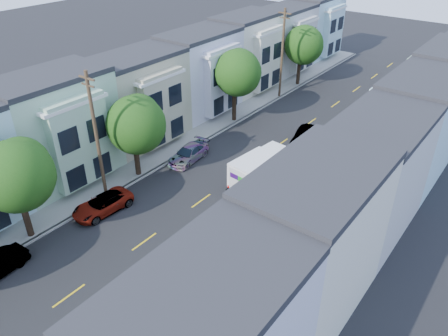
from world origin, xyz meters
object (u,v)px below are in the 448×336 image
object	(u,v)px
tree_far_r	(399,89)
parked_right_c	(321,159)
tree_d	(237,73)
parked_left_d	(189,154)
parked_right_d	(365,122)
lead_sedan	(305,137)
parked_right_a	(124,332)
parked_left_c	(103,204)
utility_pole_near	(97,137)
parked_right_b	(157,303)
tree_e	(303,45)
utility_pole_far	(282,54)
tree_b	(16,176)
fedex_truck	(260,168)
tree_c	(135,125)

from	to	relation	value
tree_far_r	parked_right_c	size ratio (longest dim) A/B	1.15
tree_d	parked_left_d	world-z (taller)	tree_d
tree_d	parked_right_d	bearing A→B (deg)	31.34
lead_sedan	parked_right_d	distance (m)	7.65
tree_far_r	parked_right_a	xyz separation A→B (m)	(-1.99, -34.63, -3.25)
tree_d	parked_left_c	xyz separation A→B (m)	(1.40, -18.73, -4.68)
utility_pole_near	parked_left_d	xyz separation A→B (m)	(1.40, 8.17, -4.49)
parked_right_b	tree_e	bearing A→B (deg)	108.88
parked_left_c	parked_right_c	xyz separation A→B (m)	(9.80, 15.83, 0.03)
tree_d	utility_pole_far	xyz separation A→B (m)	(0.00, 8.69, -0.16)
tree_d	parked_right_a	size ratio (longest dim) A/B	1.99
parked_right_a	parked_right_d	bearing A→B (deg)	90.83
parked_left_c	tree_e	bearing A→B (deg)	97.21
tree_b	parked_left_d	bearing A→B (deg)	84.46
tree_e	parked_right_c	xyz separation A→B (m)	(11.20, -16.55, -4.43)
tree_b	parked_right_d	world-z (taller)	tree_b
parked_left_c	parked_right_b	distance (m)	10.67
tree_far_r	fedex_truck	size ratio (longest dim) A/B	0.97
parked_left_c	parked_right_b	bearing A→B (deg)	-18.51
lead_sedan	parked_right_a	size ratio (longest dim) A/B	1.20
utility_pole_far	lead_sedan	world-z (taller)	utility_pole_far
parked_left_c	parked_right_a	distance (m)	11.83
tree_e	fedex_truck	size ratio (longest dim) A/B	1.32
lead_sedan	fedex_truck	bearing A→B (deg)	-95.82
tree_c	parked_right_b	size ratio (longest dim) A/B	1.64
tree_far_r	parked_right_a	size ratio (longest dim) A/B	1.42
fedex_truck	tree_far_r	bearing A→B (deg)	81.55
parked_right_d	lead_sedan	bearing A→B (deg)	-109.50
tree_c	tree_e	size ratio (longest dim) A/B	0.96
utility_pole_near	parked_right_b	world-z (taller)	utility_pole_near
tree_b	parked_right_a	distance (m)	12.15
tree_far_r	tree_b	bearing A→B (deg)	-111.88
tree_e	parked_right_d	distance (m)	13.85
parked_right_c	fedex_truck	bearing A→B (deg)	-111.13
tree_d	tree_e	bearing A→B (deg)	90.00
parked_left_c	parked_right_b	xyz separation A→B (m)	(9.80, -4.21, 0.02)
fedex_truck	utility_pole_far	bearing A→B (deg)	122.37
tree_d	parked_right_a	bearing A→B (deg)	-66.16
tree_e	parked_left_c	distance (m)	32.71
tree_c	parked_left_d	world-z (taller)	tree_c
parked_right_c	utility_pole_far	bearing A→B (deg)	137.48
parked_right_b	parked_left_d	bearing A→B (deg)	127.22
parked_left_d	tree_e	bearing A→B (deg)	88.21
parked_left_c	utility_pole_far	bearing A→B (deg)	97.66
tree_c	lead_sedan	xyz separation A→B (m)	(8.20, 13.40, -4.00)
tree_c	parked_right_b	xyz separation A→B (m)	(11.20, -9.33, -4.12)
utility_pole_near	parked_right_b	bearing A→B (deg)	-26.70
lead_sedan	parked_right_c	xyz separation A→B (m)	(3.00, -2.70, -0.11)
parked_right_a	tree_far_r	bearing A→B (deg)	87.53
tree_d	parked_right_c	size ratio (longest dim) A/B	1.61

